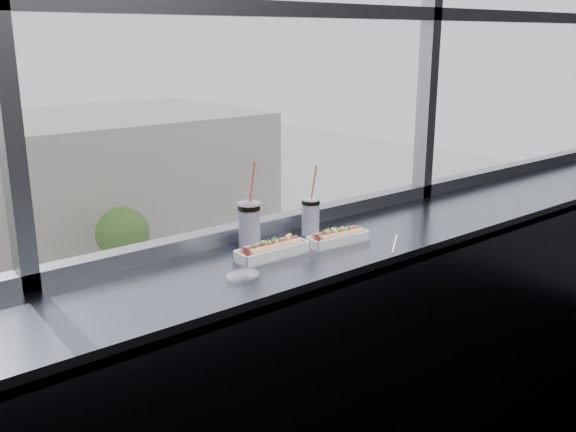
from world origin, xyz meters
TOP-DOWN VIEW (x-y plane):
  - wall_back_lower at (0.00, 1.50)m, footprint 6.00×0.00m
  - counter at (0.00, 1.23)m, footprint 6.00×0.55m
  - counter_fascia at (0.00, 0.97)m, footprint 6.00×0.04m
  - hotdog_tray_left at (-0.19, 1.24)m, footprint 0.30×0.10m
  - hotdog_tray_right at (0.12, 1.20)m, footprint 0.27×0.11m
  - soda_cup_left at (-0.18, 1.39)m, footprint 0.09×0.09m
  - soda_cup_right at (0.11, 1.36)m, footprint 0.08×0.08m
  - loose_straw at (0.28, 1.04)m, footprint 0.19×0.14m
  - wrapper at (-0.41, 1.12)m, footprint 0.11×0.08m
  - car_near_d at (5.76, 17.50)m, footprint 2.55×5.73m
  - car_near_e at (14.33, 17.50)m, footprint 3.14×6.56m
  - pedestrian_d at (9.08, 29.21)m, footprint 0.63×0.84m
  - tree_right at (11.99, 29.50)m, footprint 2.80×2.80m

SIDE VIEW (x-z plane):
  - pedestrian_d at x=9.08m, z-range -10.96..-9.08m
  - car_near_d at x=5.76m, z-range -10.94..-9.06m
  - car_near_e at x=14.33m, z-range -10.94..-8.81m
  - tree_right at x=11.99m, z-range -10.22..-5.84m
  - wall_back_lower at x=0.00m, z-range -2.45..3.55m
  - counter_fascia at x=0.00m, z-range 0.03..1.07m
  - counter at x=0.00m, z-range 1.04..1.10m
  - loose_straw at x=0.28m, z-range 1.10..1.11m
  - wrapper at x=-0.41m, z-range 1.10..1.13m
  - hotdog_tray_right at x=0.12m, z-range 1.09..1.16m
  - hotdog_tray_left at x=-0.19m, z-range 1.09..1.17m
  - soda_cup_right at x=0.11m, z-range 1.04..1.33m
  - soda_cup_left at x=-0.18m, z-range 1.03..1.37m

